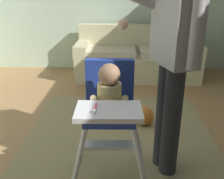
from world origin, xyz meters
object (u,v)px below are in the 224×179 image
at_px(high_chair, 110,102).
at_px(adult_standing, 172,59).
at_px(toy_ball_second, 144,116).
at_px(couch, 137,58).

xyz_separation_m(high_chair, adult_standing, (0.45, 0.14, 0.28)).
distance_m(high_chair, toy_ball_second, 1.10).
distance_m(adult_standing, toy_ball_second, 1.12).
bearing_deg(couch, high_chair, -8.16).
relative_size(couch, high_chair, 2.13).
relative_size(adult_standing, toy_ball_second, 7.71).
distance_m(couch, toy_ball_second, 1.77).
distance_m(high_chair, adult_standing, 0.55).
height_order(couch, high_chair, high_chair).
height_order(adult_standing, toy_ball_second, adult_standing).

